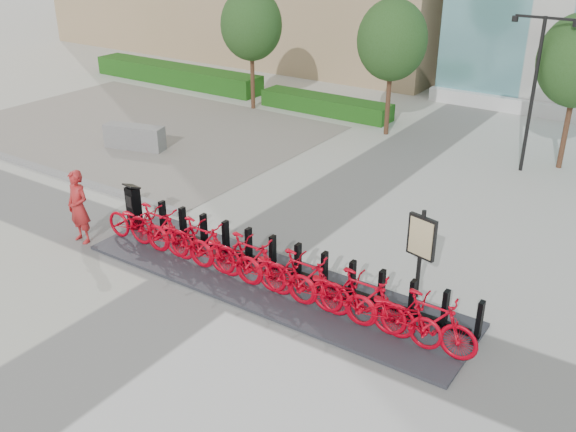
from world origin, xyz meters
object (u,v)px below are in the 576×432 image
Objects in this scene: bike_0 at (138,224)px; map_sign at (421,241)px; worker_red at (78,207)px; jersey_barrier at (135,137)px; kiosk at (134,207)px.

map_sign reaches higher than bike_0.
worker_red reaches higher than jersey_barrier.
worker_red is at bearing -150.11° from map_sign.
bike_0 is at bearing -58.39° from jersey_barrier.
kiosk reaches higher than jersey_barrier.
kiosk is (-0.75, 0.59, 0.07)m from bike_0.
bike_0 is 1.61m from worker_red.
jersey_barrier is (-4.98, 4.73, -0.26)m from kiosk.
kiosk is 0.57× the size of jersey_barrier.
kiosk is 0.66× the size of worker_red.
map_sign is (6.94, 1.76, 0.78)m from bike_0.
worker_red reaches higher than bike_0.
map_sign is (8.37, 2.40, 0.43)m from worker_red.
kiosk is at bearing 51.78° from bike_0.
worker_red is 0.92× the size of map_sign.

